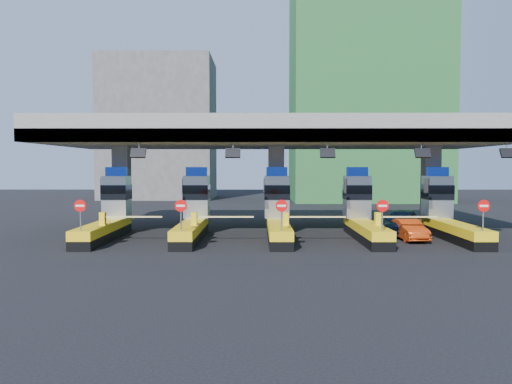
{
  "coord_description": "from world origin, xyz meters",
  "views": [
    {
      "loc": [
        -1.18,
        -29.24,
        4.22
      ],
      "look_at": [
        -1.29,
        0.0,
        2.69
      ],
      "focal_mm": 35.0,
      "sensor_mm": 36.0,
      "label": 1
    }
  ],
  "objects": [
    {
      "name": "ground",
      "position": [
        0.0,
        0.0,
        0.0
      ],
      "size": [
        120.0,
        120.0,
        0.0
      ],
      "primitive_type": "plane",
      "color": "black",
      "rests_on": "ground"
    },
    {
      "name": "red_car",
      "position": [
        7.45,
        -0.91,
        0.59
      ],
      "size": [
        1.45,
        3.63,
        1.17
      ],
      "primitive_type": "imported",
      "rotation": [
        0.0,
        0.0,
        0.06
      ],
      "color": "#C2390E",
      "rests_on": "ground"
    },
    {
      "name": "toll_lane_center",
      "position": [
        0.0,
        0.28,
        1.4
      ],
      "size": [
        4.43,
        8.0,
        4.16
      ],
      "color": "black",
      "rests_on": "ground"
    },
    {
      "name": "toll_lane_far_left",
      "position": [
        -10.0,
        0.28,
        1.4
      ],
      "size": [
        4.43,
        8.0,
        4.16
      ],
      "color": "black",
      "rests_on": "ground"
    },
    {
      "name": "toll_lane_far_right",
      "position": [
        10.0,
        0.28,
        1.4
      ],
      "size": [
        4.43,
        8.0,
        4.16
      ],
      "color": "black",
      "rests_on": "ground"
    },
    {
      "name": "toll_lane_left",
      "position": [
        -5.0,
        0.28,
        1.4
      ],
      "size": [
        4.43,
        8.0,
        4.16
      ],
      "color": "black",
      "rests_on": "ground"
    },
    {
      "name": "bg_building_concrete",
      "position": [
        -14.0,
        36.0,
        9.0
      ],
      "size": [
        14.0,
        10.0,
        18.0
      ],
      "primitive_type": "cube",
      "color": "#4C4C49",
      "rests_on": "ground"
    },
    {
      "name": "bg_building_scaffold",
      "position": [
        12.0,
        32.0,
        14.0
      ],
      "size": [
        18.0,
        12.0,
        28.0
      ],
      "primitive_type": "cube",
      "color": "#1E5926",
      "rests_on": "ground"
    },
    {
      "name": "van",
      "position": [
        7.61,
        1.12,
        0.8
      ],
      "size": [
        3.53,
        5.08,
        1.6
      ],
      "primitive_type": "imported",
      "rotation": [
        0.0,
        0.0,
        -0.39
      ],
      "color": "black",
      "rests_on": "ground"
    },
    {
      "name": "toll_canopy",
      "position": [
        0.0,
        2.87,
        6.13
      ],
      "size": [
        28.0,
        12.09,
        7.0
      ],
      "color": "slate",
      "rests_on": "ground"
    },
    {
      "name": "toll_lane_right",
      "position": [
        5.0,
        0.28,
        1.4
      ],
      "size": [
        4.43,
        8.0,
        4.16
      ],
      "color": "black",
      "rests_on": "ground"
    }
  ]
}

